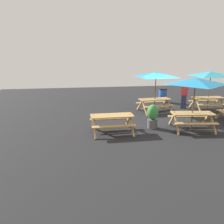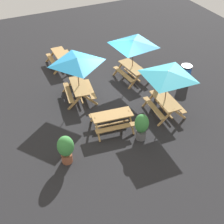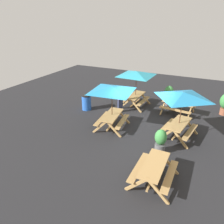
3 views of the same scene
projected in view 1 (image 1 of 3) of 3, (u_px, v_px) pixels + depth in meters
ground_plane at (170, 118)px, 11.49m from camera, size 24.00×24.00×0.00m
picnic_table_1 at (156, 78)px, 12.32m from camera, size 2.81×2.81×2.34m
picnic_table_2 at (112, 120)px, 9.27m from camera, size 1.81×1.54×0.81m
picnic_table_3 at (195, 85)px, 9.28m from camera, size 2.27×2.27×2.34m
picnic_table_4 at (211, 77)px, 12.79m from camera, size 2.83×2.83×2.34m
trash_bin_blue at (163, 95)px, 15.30m from camera, size 0.59×0.59×0.98m
potted_plant_0 at (153, 116)px, 9.81m from camera, size 0.50×0.50×1.09m
person_standing at (184, 94)px, 13.33m from camera, size 0.42×0.39×1.67m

